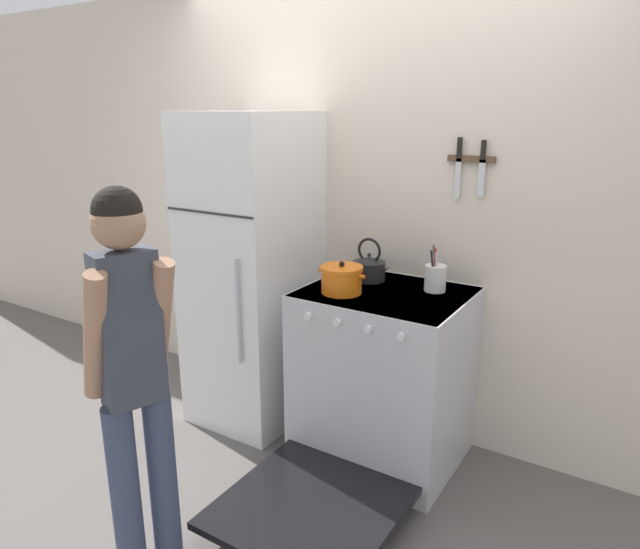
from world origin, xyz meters
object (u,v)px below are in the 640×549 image
Objects in this scene: utensil_jar at (435,277)px; tea_kettle at (369,268)px; stove_range at (380,379)px; person at (133,370)px; dutch_oven_pot at (342,279)px; refrigerator at (252,272)px.

tea_kettle is at bearing -179.09° from utensil_jar.
tea_kettle is (-0.17, 0.17, 0.54)m from stove_range.
tea_kettle is 0.15× the size of person.
utensil_jar is at bearing -5.55° from person.
dutch_oven_pot is 0.16× the size of person.
stove_range is (0.87, -0.04, -0.44)m from refrigerator.
stove_range is 6.15× the size of tea_kettle.
dutch_oven_pot is 1.07× the size of utensil_jar.
person is (-0.42, -1.21, 0.44)m from stove_range.
person is at bearing -109.15° from stove_range.
utensil_jar is at bearing 0.91° from tea_kettle.
refrigerator is 1.08m from utensil_jar.
person reaches higher than stove_range.
refrigerator is 0.97m from stove_range.
refrigerator is 7.79× the size of tea_kettle.
tea_kettle is 1.41m from person.
stove_range is 5.55× the size of dutch_oven_pot.
utensil_jar is (0.37, 0.01, 0.00)m from tea_kettle.
tea_kettle is 0.37m from utensil_jar.
dutch_oven_pot reaches higher than stove_range.
stove_range is at bearing -0.55° from person.
utensil_jar is (1.07, 0.14, 0.10)m from refrigerator.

